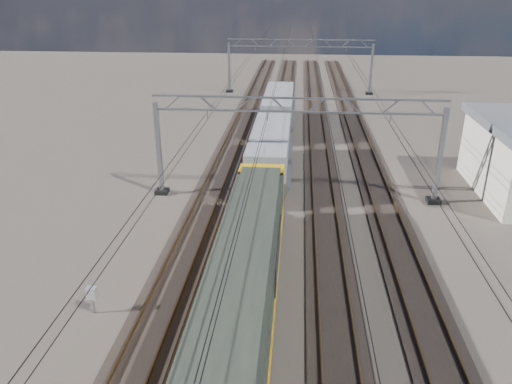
# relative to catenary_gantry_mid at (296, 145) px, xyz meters

# --- Properties ---
(ground) EXTENTS (160.00, 160.00, 0.00)m
(ground) POSITION_rel_catenary_gantry_mid_xyz_m (-0.00, -4.00, -3.91)
(ground) COLOR black
(ground) RESTS_ON ground
(track_outer_west) EXTENTS (2.60, 140.00, 0.30)m
(track_outer_west) POSITION_rel_catenary_gantry_mid_xyz_m (-6.00, -4.00, -3.83)
(track_outer_west) COLOR black
(track_outer_west) RESTS_ON ground
(track_loco) EXTENTS (2.60, 140.00, 0.30)m
(track_loco) POSITION_rel_catenary_gantry_mid_xyz_m (-2.00, -4.00, -3.83)
(track_loco) COLOR black
(track_loco) RESTS_ON ground
(track_inner_east) EXTENTS (2.60, 140.00, 0.30)m
(track_inner_east) POSITION_rel_catenary_gantry_mid_xyz_m (2.00, -4.00, -3.83)
(track_inner_east) COLOR black
(track_inner_east) RESTS_ON ground
(track_outer_east) EXTENTS (2.60, 140.00, 0.30)m
(track_outer_east) POSITION_rel_catenary_gantry_mid_xyz_m (6.00, -4.00, -3.83)
(track_outer_east) COLOR black
(track_outer_east) RESTS_ON ground
(catenary_gantry_mid) EXTENTS (19.90, 0.90, 7.11)m
(catenary_gantry_mid) POSITION_rel_catenary_gantry_mid_xyz_m (0.00, 0.00, 0.00)
(catenary_gantry_mid) COLOR gray
(catenary_gantry_mid) RESTS_ON ground
(catenary_gantry_far) EXTENTS (19.90, 0.90, 7.11)m
(catenary_gantry_far) POSITION_rel_catenary_gantry_mid_xyz_m (0.00, 36.00, 0.00)
(catenary_gantry_far) COLOR gray
(catenary_gantry_far) RESTS_ON ground
(overhead_wires) EXTENTS (12.03, 140.00, 0.53)m
(overhead_wires) POSITION_rel_catenary_gantry_mid_xyz_m (-0.00, 4.00, 1.84)
(overhead_wires) COLOR black
(overhead_wires) RESTS_ON ground
(locomotive) EXTENTS (2.76, 21.10, 3.62)m
(locomotive) POSITION_rel_catenary_gantry_mid_xyz_m (-2.00, -13.87, -1.58)
(locomotive) COLOR black
(locomotive) RESTS_ON ground
(hopper_wagon_lead) EXTENTS (3.38, 13.00, 3.25)m
(hopper_wagon_lead) POSITION_rel_catenary_gantry_mid_xyz_m (-2.00, 3.82, -1.67)
(hopper_wagon_lead) COLOR black
(hopper_wagon_lead) RESTS_ON ground
(hopper_wagon_mid) EXTENTS (3.38, 13.00, 3.25)m
(hopper_wagon_mid) POSITION_rel_catenary_gantry_mid_xyz_m (-2.00, 18.02, -1.67)
(hopper_wagon_mid) COLOR black
(hopper_wagon_mid) RESTS_ON ground
(trackside_cabinet) EXTENTS (0.47, 0.36, 1.37)m
(trackside_cabinet) POSITION_rel_catenary_gantry_mid_xyz_m (-8.96, -14.05, -2.86)
(trackside_cabinet) COLOR gray
(trackside_cabinet) RESTS_ON ground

